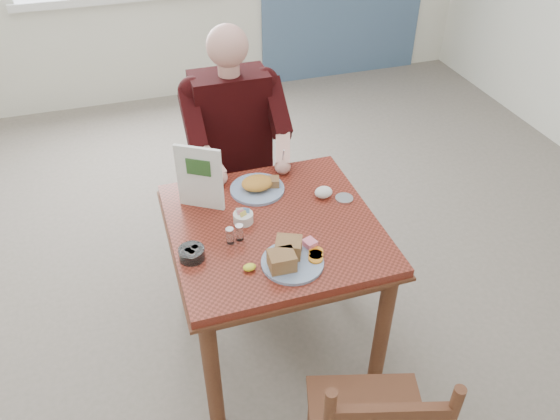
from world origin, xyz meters
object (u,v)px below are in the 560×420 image
object	(u,v)px
diner	(235,135)
far_plate	(258,186)
near_plate	(290,257)
table	(274,243)
chair_far	(234,178)

from	to	relation	value
diner	far_plate	size ratio (longest dim) A/B	4.39
diner	far_plate	xyz separation A→B (m)	(0.01, -0.44, -0.03)
diner	near_plate	bearing A→B (deg)	-90.67
table	near_plate	size ratio (longest dim) A/B	3.11
diner	table	bearing A→B (deg)	-90.00
chair_far	table	bearing A→B (deg)	-90.00
chair_far	far_plate	bearing A→B (deg)	-89.43
table	far_plate	world-z (taller)	far_plate
table	diner	xyz separation A→B (m)	(0.00, 0.71, 0.17)
table	diner	distance (m)	0.73
table	chair_far	xyz separation A→B (m)	(0.00, 0.80, -0.16)
diner	far_plate	world-z (taller)	diner
far_plate	chair_far	bearing A→B (deg)	90.57
near_plate	far_plate	size ratio (longest dim) A/B	0.94
diner	near_plate	distance (m)	0.97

